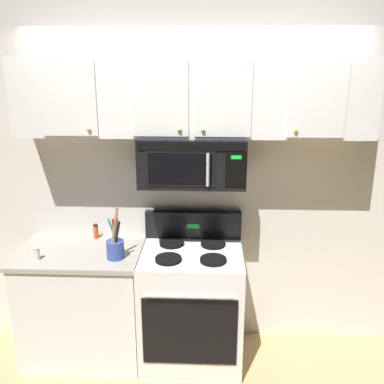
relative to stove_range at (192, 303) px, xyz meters
name	(u,v)px	position (x,y,z in m)	size (l,w,h in m)	color
back_wall	(194,181)	(0.00, 0.37, 0.88)	(5.20, 0.10, 2.70)	silver
stove_range	(192,303)	(0.00, 0.00, 0.00)	(0.76, 0.69, 1.12)	white
over_range_microwave	(192,160)	(0.00, 0.12, 1.11)	(0.76, 0.43, 0.35)	black
upper_cabinets	(193,97)	(0.00, 0.15, 1.56)	(2.50, 0.36, 0.55)	silver
counter_segment	(85,302)	(-0.84, 0.01, -0.02)	(0.93, 0.65, 0.90)	silver
utensil_crock_blue	(115,247)	(-0.54, -0.12, 0.52)	(0.13, 0.13, 0.39)	#384C9E
salt_shaker	(37,254)	(-1.10, -0.17, 0.48)	(0.05, 0.05, 0.09)	white
spice_jar	(96,231)	(-0.78, 0.24, 0.49)	(0.04, 0.04, 0.12)	#C64C19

